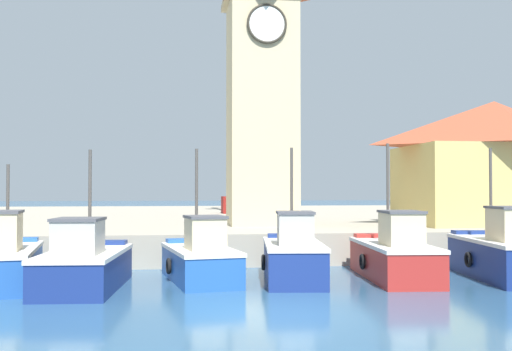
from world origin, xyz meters
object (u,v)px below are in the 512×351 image
fishing_boat_left_inner (200,259)px  fishing_boat_mid_left (293,256)px  fishing_boat_left_outer (84,264)px  fishing_boat_far_left (4,261)px  warehouse_right (495,161)px  port_crane_near (237,119)px  fishing_boat_mid_right (500,254)px  clock_tower (262,74)px  fishing_boat_center (394,256)px

fishing_boat_left_inner → fishing_boat_mid_left: bearing=-7.0°
fishing_boat_left_outer → fishing_boat_far_left: bearing=160.4°
warehouse_right → port_crane_near: bearing=125.2°
fishing_boat_mid_right → fishing_boat_left_outer: bearing=-178.9°
fishing_boat_far_left → warehouse_right: warehouse_right is taller
fishing_boat_left_inner → clock_tower: bearing=69.7°
fishing_boat_center → port_crane_near: size_ratio=0.29×
fishing_boat_mid_left → clock_tower: bearing=87.9°
fishing_boat_left_inner → fishing_boat_center: 6.31m
fishing_boat_left_inner → port_crane_near: 24.77m
fishing_boat_mid_left → fishing_boat_center: fishing_boat_center is taller
warehouse_right → port_crane_near: 19.33m
fishing_boat_left_inner → clock_tower: size_ratio=0.31×
fishing_boat_far_left → port_crane_near: bearing=68.0°
clock_tower → port_crane_near: port_crane_near is taller
fishing_boat_left_inner → fishing_boat_left_outer: bearing=-162.7°
fishing_boat_center → clock_tower: 12.42m
fishing_boat_far_left → fishing_boat_mid_right: size_ratio=0.99×
fishing_boat_far_left → fishing_boat_left_inner: fishing_boat_left_inner is taller
fishing_boat_far_left → fishing_boat_left_inner: bearing=1.8°
fishing_boat_far_left → warehouse_right: (20.48, 8.08, 3.55)m
fishing_boat_mid_left → warehouse_right: warehouse_right is taller
clock_tower → warehouse_right: size_ratio=1.69×
fishing_boat_mid_right → warehouse_right: size_ratio=0.59×
fishing_boat_mid_left → port_crane_near: bearing=88.4°
fishing_boat_mid_right → warehouse_right: (4.80, 8.72, 3.49)m
fishing_boat_mid_left → clock_tower: (0.34, 9.26, 7.65)m
fishing_boat_left_inner → warehouse_right: size_ratio=0.53×
fishing_boat_mid_right → clock_tower: clock_tower is taller
fishing_boat_far_left → clock_tower: (9.22, 9.08, 7.66)m
fishing_boat_far_left → fishing_boat_mid_right: bearing=-2.3°
fishing_boat_mid_left → fishing_boat_mid_right: size_ratio=0.90×
fishing_boat_left_inner → clock_tower: 12.23m
fishing_boat_left_outer → fishing_boat_mid_right: (13.19, 0.25, 0.10)m
fishing_boat_left_inner → fishing_boat_mid_right: size_ratio=0.90×
port_crane_near → fishing_boat_mid_left: bearing=-91.6°
fishing_boat_left_outer → fishing_boat_mid_right: size_ratio=0.95×
fishing_boat_mid_left → clock_tower: 12.02m
fishing_boat_far_left → clock_tower: 15.04m
fishing_boat_left_inner → fishing_boat_mid_right: fishing_boat_mid_right is taller
port_crane_near → fishing_boat_left_outer: bearing=-106.1°
fishing_boat_left_outer → port_crane_near: (7.04, 24.48, 7.26)m
fishing_boat_left_outer → fishing_boat_left_inner: (3.43, 1.07, -0.01)m
fishing_boat_mid_right → port_crane_near: (-6.14, 24.23, 7.16)m
fishing_boat_left_outer → fishing_boat_mid_right: 13.19m
fishing_boat_mid_left → port_crane_near: port_crane_near is taller
fishing_boat_far_left → clock_tower: size_ratio=0.34×
clock_tower → fishing_boat_far_left: bearing=-135.4°
fishing_boat_left_inner → fishing_boat_mid_right: bearing=-4.8°
fishing_boat_far_left → port_crane_near: 26.45m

